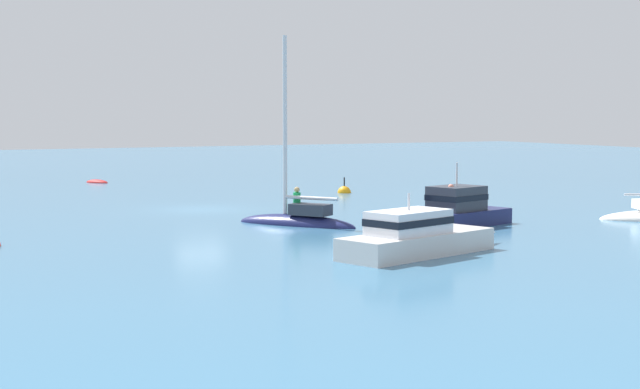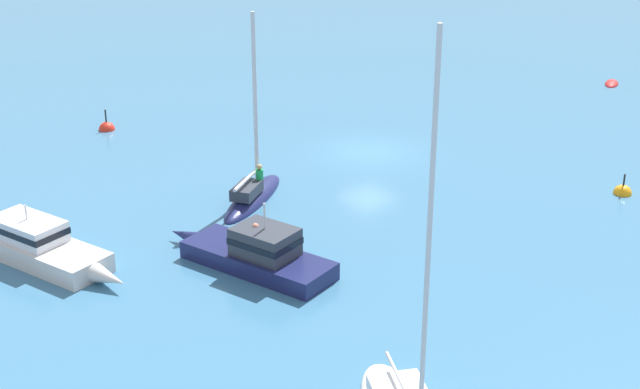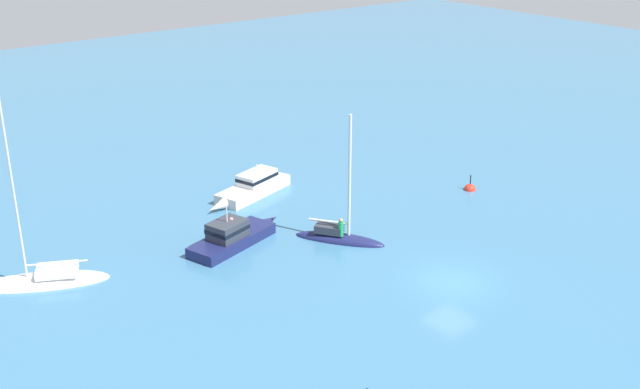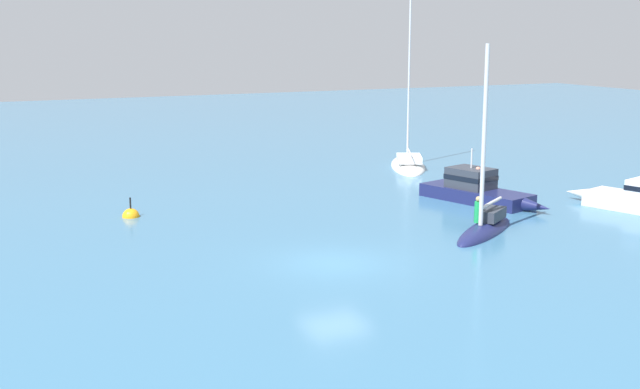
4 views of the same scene
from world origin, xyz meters
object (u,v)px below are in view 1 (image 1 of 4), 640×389
object	(u,v)px
launch	(419,236)
channel_buoy	(344,193)
ketch	(298,220)
tender	(97,183)
powerboat	(450,212)

from	to	relation	value
launch	channel_buoy	xyz separation A→B (m)	(-22.76, 9.41, -0.62)
ketch	tender	world-z (taller)	ketch
launch	channel_buoy	distance (m)	24.64
powerboat	launch	bearing A→B (deg)	31.35
tender	channel_buoy	distance (m)	18.47
ketch	launch	bearing A→B (deg)	145.54
ketch	powerboat	distance (m)	6.47
channel_buoy	powerboat	bearing A→B (deg)	-13.33
launch	tender	distance (m)	37.55
tender	channel_buoy	bearing A→B (deg)	6.95
powerboat	tender	world-z (taller)	powerboat
ketch	channel_buoy	distance (m)	16.26
ketch	channel_buoy	bearing A→B (deg)	-69.81
ketch	launch	distance (m)	9.52
launch	ketch	bearing A→B (deg)	72.64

